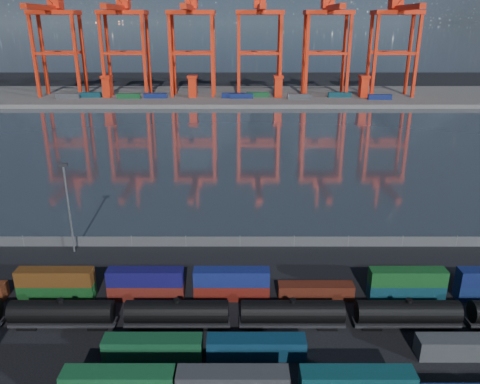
{
  "coord_description": "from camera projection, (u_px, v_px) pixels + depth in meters",
  "views": [
    {
      "loc": [
        0.04,
        -49.9,
        38.97
      ],
      "look_at": [
        0.0,
        30.0,
        10.0
      ],
      "focal_mm": 35.0,
      "sensor_mm": 36.0,
      "label": 1
    }
  ],
  "objects": [
    {
      "name": "ground",
      "position": [
        240.0,
        344.0,
        60.2
      ],
      "size": [
        700.0,
        700.0,
        0.0
      ],
      "primitive_type": "plane",
      "color": "black",
      "rests_on": "ground"
    },
    {
      "name": "harbor_water",
      "position": [
        240.0,
        144.0,
        158.9
      ],
      "size": [
        700.0,
        700.0,
        0.0
      ],
      "primitive_type": "plane",
      "color": "#28313A",
      "rests_on": "ground"
    },
    {
      "name": "far_quay",
      "position": [
        240.0,
        96.0,
        257.27
      ],
      "size": [
        700.0,
        70.0,
        2.0
      ],
      "primitive_type": "cube",
      "color": "#514F4C",
      "rests_on": "ground"
    },
    {
      "name": "container_row_mid",
      "position": [
        368.0,
        345.0,
        57.55
      ],
      "size": [
        141.59,
        2.48,
        5.29
      ],
      "color": "#484A4E",
      "rests_on": "ground"
    },
    {
      "name": "container_row_north",
      "position": [
        272.0,
        286.0,
        69.58
      ],
      "size": [
        127.03,
        2.28,
        4.87
      ],
      "color": "navy",
      "rests_on": "ground"
    },
    {
      "name": "tanker_string",
      "position": [
        292.0,
        313.0,
        62.86
      ],
      "size": [
        138.29,
        3.07,
        4.39
      ],
      "color": "black",
      "rests_on": "ground"
    },
    {
      "name": "waterfront_fence",
      "position": [
        240.0,
        241.0,
        86.18
      ],
      "size": [
        160.12,
        0.12,
        2.2
      ],
      "color": "#595B5E",
      "rests_on": "ground"
    },
    {
      "name": "yard_light_mast",
      "position": [
        68.0,
        204.0,
        81.48
      ],
      "size": [
        1.6,
        0.4,
        16.6
      ],
      "color": "slate",
      "rests_on": "ground"
    },
    {
      "name": "gantry_cranes",
      "position": [
        225.0,
        23.0,
        238.07
      ],
      "size": [
        199.42,
        46.88,
        63.48
      ],
      "color": "red",
      "rests_on": "ground"
    },
    {
      "name": "quay_containers",
      "position": [
        219.0,
        96.0,
        242.83
      ],
      "size": [
        172.58,
        10.99,
        2.6
      ],
      "color": "navy",
      "rests_on": "far_quay"
    },
    {
      "name": "straddle_carriers",
      "position": [
        235.0,
        86.0,
        245.55
      ],
      "size": [
        140.0,
        7.0,
        11.1
      ],
      "color": "red",
      "rests_on": "far_quay"
    }
  ]
}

